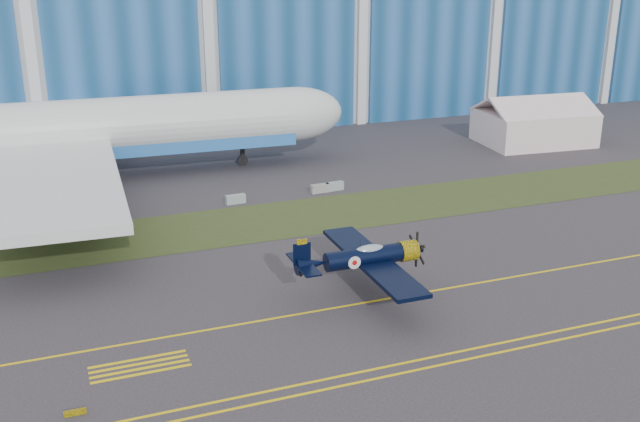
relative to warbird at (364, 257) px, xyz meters
name	(u,v)px	position (x,y,z in m)	size (l,w,h in m)	color
ground	(357,273)	(1.17, 3.88, -3.06)	(260.00, 260.00, 0.00)	#3A363B
grass_median	(298,217)	(1.17, 17.88, -3.04)	(260.00, 10.00, 0.02)	#475128
hangar	(176,12)	(1.17, 75.66, 11.90)	(220.00, 45.70, 30.00)	silver
taxiway_centreline	(384,299)	(1.17, -1.12, -3.05)	(200.00, 0.20, 0.02)	yellow
edge_line_near	(451,363)	(1.17, -10.62, -3.05)	(80.00, 0.20, 0.02)	yellow
edge_line_far	(443,355)	(1.17, -9.62, -3.05)	(80.00, 0.20, 0.02)	yellow
hold_short_ladder	(140,366)	(-16.83, -4.22, -3.05)	(6.00, 2.40, 0.02)	yellow
guard_board_left	(75,412)	(-20.83, -8.12, -2.89)	(1.20, 0.15, 0.35)	yellow
warbird	(364,257)	(0.00, 0.00, 0.00)	(11.31, 13.63, 4.03)	black
jetliner	(52,66)	(-18.87, 38.39, 9.53)	(74.86, 64.39, 25.19)	silver
tent	(535,119)	(39.63, 34.30, 0.14)	(14.57, 11.20, 6.41)	white
shipping_container	(145,140)	(-8.59, 48.50, -1.75)	(6.08, 2.43, 2.64)	white
tug	(270,134)	(7.94, 48.61, -2.35)	(2.44, 1.53, 1.42)	yellow
barrier_a	(236,199)	(-3.35, 23.99, -2.61)	(2.00, 0.60, 0.90)	#889999
barrier_b	(320,188)	(5.85, 24.32, -2.61)	(2.00, 0.60, 0.90)	gray
barrier_c	(334,186)	(7.52, 24.49, -2.61)	(2.00, 0.60, 0.90)	#89959A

